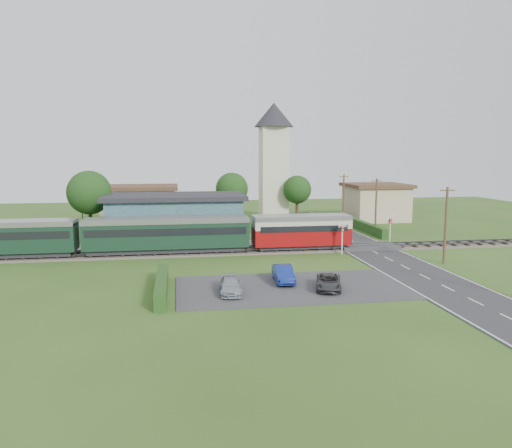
{
  "coord_description": "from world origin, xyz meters",
  "views": [
    {
      "loc": [
        -9.83,
        -47.34,
        9.93
      ],
      "look_at": [
        -1.59,
        4.0,
        2.62
      ],
      "focal_mm": 35.0,
      "sensor_mm": 36.0,
      "label": 1
    }
  ],
  "objects": [
    {
      "name": "ground",
      "position": [
        0.0,
        0.0,
        0.0
      ],
      "size": [
        120.0,
        120.0,
        0.0
      ],
      "primitive_type": "plane",
      "color": "#2D4C19"
    },
    {
      "name": "utility_pole_b",
      "position": [
        14.2,
        -6.0,
        3.63
      ],
      "size": [
        1.4,
        0.22,
        7.0
      ],
      "color": "#473321",
      "rests_on": "ground"
    },
    {
      "name": "railway_track",
      "position": [
        0.0,
        2.0,
        0.11
      ],
      "size": [
        76.0,
        3.2,
        0.49
      ],
      "color": "#4C443D",
      "rests_on": "ground"
    },
    {
      "name": "hedge_roadside",
      "position": [
        14.2,
        16.0,
        0.6
      ],
      "size": [
        0.8,
        18.0,
        1.2
      ],
      "primitive_type": "cube",
      "color": "#193814",
      "rests_on": "ground"
    },
    {
      "name": "house_west",
      "position": [
        -15.0,
        25.0,
        2.79
      ],
      "size": [
        10.8,
        8.8,
        5.5
      ],
      "color": "tan",
      "rests_on": "ground"
    },
    {
      "name": "tree_b",
      "position": [
        -2.0,
        23.0,
        5.02
      ],
      "size": [
        4.6,
        4.6,
        7.34
      ],
      "color": "#332316",
      "rests_on": "ground"
    },
    {
      "name": "station_building",
      "position": [
        -10.0,
        10.99,
        2.69
      ],
      "size": [
        16.0,
        9.0,
        5.3
      ],
      "color": "#364C51",
      "rests_on": "ground"
    },
    {
      "name": "crossing_deck",
      "position": [
        10.0,
        2.0,
        0.23
      ],
      "size": [
        6.2,
        3.4,
        0.45
      ],
      "primitive_type": "cube",
      "color": "#333335",
      "rests_on": "ground"
    },
    {
      "name": "pedestrian_far",
      "position": [
        -16.72,
        4.53,
        1.21
      ],
      "size": [
        0.66,
        0.8,
        1.52
      ],
      "primitive_type": "imported",
      "rotation": [
        0.0,
        0.0,
        1.7
      ],
      "color": "gray",
      "rests_on": "platform"
    },
    {
      "name": "crossing_signal_near",
      "position": [
        6.4,
        -0.41,
        2.14
      ],
      "size": [
        0.84,
        0.28,
        3.28
      ],
      "color": "silver",
      "rests_on": "ground"
    },
    {
      "name": "church_tower",
      "position": [
        5.0,
        28.0,
        10.23
      ],
      "size": [
        6.0,
        6.0,
        17.6
      ],
      "color": "beige",
      "rests_on": "ground"
    },
    {
      "name": "tree_c",
      "position": [
        8.0,
        25.0,
        4.65
      ],
      "size": [
        4.2,
        4.2,
        6.78
      ],
      "color": "#332316",
      "rests_on": "ground"
    },
    {
      "name": "road",
      "position": [
        10.0,
        0.0,
        0.03
      ],
      "size": [
        6.0,
        70.0,
        0.05
      ],
      "primitive_type": "cube",
      "color": "#28282B",
      "rests_on": "ground"
    },
    {
      "name": "hedge_station",
      "position": [
        -10.0,
        15.5,
        0.65
      ],
      "size": [
        22.0,
        0.8,
        1.3
      ],
      "primitive_type": "cube",
      "color": "#193814",
      "rests_on": "ground"
    },
    {
      "name": "car_park_blue",
      "position": [
        -1.75,
        -10.43,
        0.72
      ],
      "size": [
        1.58,
        3.97,
        1.29
      ],
      "primitive_type": "imported",
      "rotation": [
        0.0,
        0.0,
        -0.06
      ],
      "color": "navy",
      "rests_on": "car_park"
    },
    {
      "name": "car_park",
      "position": [
        -1.5,
        -12.0,
        0.04
      ],
      "size": [
        17.0,
        9.0,
        0.08
      ],
      "primitive_type": "cube",
      "color": "#333335",
      "rests_on": "ground"
    },
    {
      "name": "streetlamp_west",
      "position": [
        -22.0,
        20.0,
        3.04
      ],
      "size": [
        0.3,
        0.3,
        5.15
      ],
      "color": "#3F3F47",
      "rests_on": "ground"
    },
    {
      "name": "crossing_signal_far",
      "position": [
        13.6,
        4.39,
        2.14
      ],
      "size": [
        0.84,
        0.28,
        3.28
      ],
      "color": "silver",
      "rests_on": "ground"
    },
    {
      "name": "utility_pole_c",
      "position": [
        14.2,
        10.0,
        3.63
      ],
      "size": [
        1.4,
        0.22,
        7.0
      ],
      "color": "#473321",
      "rests_on": "ground"
    },
    {
      "name": "car_park_dark",
      "position": [
        1.08,
        -13.02,
        0.61
      ],
      "size": [
        2.8,
        4.18,
        1.07
      ],
      "primitive_type": "imported",
      "rotation": [
        0.0,
        0.0,
        -0.29
      ],
      "color": "#333438",
      "rests_on": "car_park"
    },
    {
      "name": "train",
      "position": [
        -13.96,
        2.0,
        2.18
      ],
      "size": [
        43.2,
        2.9,
        3.4
      ],
      "color": "#232328",
      "rests_on": "ground"
    },
    {
      "name": "hedge_carpark",
      "position": [
        -11.0,
        -12.0,
        0.6
      ],
      "size": [
        0.8,
        9.0,
        1.2
      ],
      "primitive_type": "cube",
      "color": "#193814",
      "rests_on": "ground"
    },
    {
      "name": "tree_a",
      "position": [
        -20.0,
        14.0,
        5.38
      ],
      "size": [
        5.2,
        5.2,
        8.0
      ],
      "color": "#332316",
      "rests_on": "ground"
    },
    {
      "name": "streetlamp_east",
      "position": [
        16.0,
        27.0,
        3.04
      ],
      "size": [
        0.3,
        0.3,
        5.15
      ],
      "color": "#3F3F47",
      "rests_on": "ground"
    },
    {
      "name": "car_on_road",
      "position": [
        9.21,
        16.02,
        0.57
      ],
      "size": [
        3.26,
        2.22,
        1.03
      ],
      "primitive_type": "imported",
      "rotation": [
        0.0,
        0.0,
        1.2
      ],
      "color": "navy",
      "rests_on": "road"
    },
    {
      "name": "equipment_hut",
      "position": [
        -18.0,
        5.2,
        1.75
      ],
      "size": [
        2.3,
        2.3,
        2.55
      ],
      "color": "beige",
      "rests_on": "platform"
    },
    {
      "name": "house_east",
      "position": [
        20.0,
        24.0,
        2.8
      ],
      "size": [
        8.8,
        8.8,
        5.5
      ],
      "color": "tan",
      "rests_on": "ground"
    },
    {
      "name": "car_park_silver",
      "position": [
        -6.15,
        -12.94,
        0.62
      ],
      "size": [
        1.7,
        3.79,
        1.08
      ],
      "primitive_type": "imported",
      "rotation": [
        0.0,
        0.0,
        -0.05
      ],
      "color": "#99A0AA",
      "rests_on": "car_park"
    },
    {
      "name": "utility_pole_d",
      "position": [
        14.2,
        22.0,
        3.63
      ],
      "size": [
        1.4,
        0.22,
        7.0
      ],
      "color": "#473321",
      "rests_on": "ground"
    },
    {
      "name": "pedestrian_near",
      "position": [
        -4.27,
        5.44,
        1.2
      ],
      "size": [
        0.58,
        0.4,
        1.51
      ],
      "primitive_type": "imported",
      "rotation": [
        0.0,
        0.0,
        3.07
      ],
      "color": "gray",
      "rests_on": "platform"
    },
    {
      "name": "platform",
      "position": [
        -10.0,
        5.2,
        0.23
      ],
      "size": [
        30.0,
        3.0,
        0.45
      ],
      "primitive_type": "cube",
      "color": "gray",
      "rests_on": "ground"
    }
  ]
}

